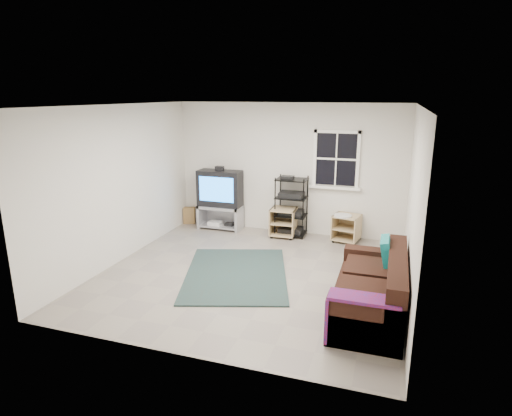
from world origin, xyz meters
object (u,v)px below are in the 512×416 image
(tv_unit, at_px, (220,195))
(side_table_right, at_px, (347,226))
(av_rack, at_px, (291,210))
(sofa, at_px, (373,292))
(side_table_left, at_px, (284,221))

(tv_unit, bearing_deg, side_table_right, 0.05)
(side_table_right, bearing_deg, av_rack, 179.54)
(av_rack, height_order, sofa, av_rack)
(av_rack, bearing_deg, tv_unit, -179.57)
(av_rack, distance_m, side_table_left, 0.26)
(side_table_right, distance_m, sofa, 2.84)
(side_table_right, bearing_deg, side_table_left, -177.07)
(sofa, bearing_deg, tv_unit, 139.80)
(av_rack, bearing_deg, side_table_right, -0.46)
(sofa, bearing_deg, av_rack, 122.26)
(tv_unit, relative_size, av_rack, 1.11)
(side_table_left, distance_m, side_table_right, 1.23)
(av_rack, xyz_separation_m, sofa, (1.75, -2.77, -0.21))
(tv_unit, relative_size, side_table_right, 2.40)
(tv_unit, distance_m, side_table_left, 1.45)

